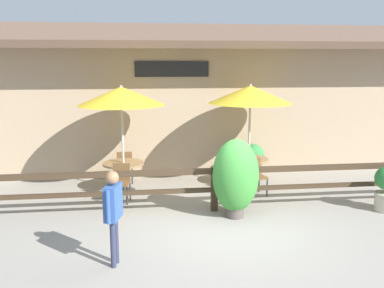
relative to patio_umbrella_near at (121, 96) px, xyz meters
The scene contains 14 objects.
ground_plane 4.13m from the patio_umbrella_near, 53.51° to the right, with size 60.00×60.00×0.00m, color gray.
building_facade 2.45m from the patio_umbrella_near, 34.98° to the left, with size 14.28×1.49×4.23m.
patio_railing 3.10m from the patio_umbrella_near, 39.59° to the right, with size 10.40×0.14×0.95m.
patio_umbrella_near is the anchor object (origin of this frame).
dining_table_near 1.79m from the patio_umbrella_near, ahead, with size 1.02×1.02×0.74m.
chair_near_streetside 2.04m from the patio_umbrella_near, 93.41° to the right, with size 0.49×0.49×0.88m.
chair_near_wallside 2.04m from the patio_umbrella_near, 89.67° to the left, with size 0.42×0.42×0.88m.
patio_umbrella_middle 3.21m from the patio_umbrella_near, ahead, with size 2.11×2.11×2.65m.
dining_table_middle 3.68m from the patio_umbrella_near, ahead, with size 1.02×1.02×0.74m.
chair_middle_streetside 3.77m from the patio_umbrella_near, 11.22° to the right, with size 0.51×0.51×0.88m.
chair_middle_wallside 3.86m from the patio_umbrella_near, 13.48° to the left, with size 0.47×0.47×0.88m.
potted_plant_broad_leaf 3.50m from the patio_umbrella_near, 41.38° to the right, with size 0.96×0.87×1.67m.
potted_plant_tall_tropical 4.08m from the patio_umbrella_near, 13.52° to the left, with size 0.65×0.58×0.96m.
pedestrian 4.19m from the patio_umbrella_near, 90.37° to the right, with size 0.29×0.54×1.56m.
Camera 1 is at (-1.59, -7.74, 3.25)m, focal length 40.00 mm.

